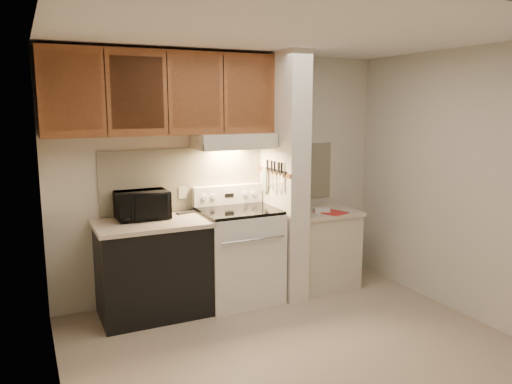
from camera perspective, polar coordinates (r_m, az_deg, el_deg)
floor at (r=4.34m, az=4.44°, el=-17.27°), size 3.60×3.60×0.00m
ceiling at (r=3.89m, az=4.96°, el=17.56°), size 3.60×3.60×0.00m
wall_back at (r=5.26m, az=-3.51°, el=1.95°), size 3.60×2.50×0.02m
wall_left at (r=3.42m, az=-22.49°, el=-3.20°), size 0.02×3.00×2.50m
wall_right at (r=5.06m, az=22.62°, el=0.87°), size 0.02×3.00×2.50m
backsplash at (r=5.25m, az=-3.46°, el=1.77°), size 2.60×0.02×0.63m
range_body at (r=5.12m, az=-1.96°, el=-7.33°), size 0.76×0.65×0.92m
oven_window at (r=4.83m, az=-0.46°, el=-7.89°), size 0.50×0.01×0.30m
oven_handle at (r=4.74m, az=-0.27°, el=-5.49°), size 0.65×0.02×0.02m
cooktop at (r=5.00m, az=-2.00°, el=-2.13°), size 0.74×0.64×0.03m
range_backguard at (r=5.24m, az=-3.24°, el=-0.30°), size 0.76×0.08×0.20m
range_display at (r=5.20m, az=-3.07°, el=-0.38°), size 0.10×0.01×0.04m
range_knob_left_outer at (r=5.10m, az=-5.96°, el=-0.62°), size 0.05×0.02×0.05m
range_knob_left_inner at (r=5.13m, az=-4.91°, el=-0.54°), size 0.05×0.02×0.05m
range_knob_right_inner at (r=5.27m, az=-1.24°, el=-0.23°), size 0.05×0.02×0.05m
range_knob_right_outer at (r=5.31m, az=-0.26°, el=-0.15°), size 0.05×0.02×0.05m
dishwasher_front at (r=4.88m, az=-11.65°, el=-8.75°), size 1.00×0.63×0.87m
left_countertop at (r=4.75m, az=-11.85°, el=-3.55°), size 1.04×0.67×0.04m
spoon_rest at (r=5.04m, az=-7.97°, el=-2.34°), size 0.22×0.10×0.01m
teal_jar at (r=4.90m, az=-15.17°, el=-2.40°), size 0.12×0.12×0.11m
outlet at (r=5.10m, az=-8.39°, el=-0.10°), size 0.08×0.01×0.12m
microwave at (r=4.84m, az=-12.88°, el=-1.47°), size 0.49×0.34×0.27m
partition_pillar at (r=5.16m, az=3.21°, el=1.80°), size 0.22×0.70×2.50m
pillar_trim at (r=5.10m, az=2.07°, el=2.27°), size 0.01×0.70×0.04m
knife_strip at (r=5.05m, az=2.27°, el=2.43°), size 0.02×0.42×0.04m
knife_blade_a at (r=4.92m, az=2.98°, el=1.05°), size 0.01×0.03×0.16m
knife_handle_a at (r=4.91m, az=2.94°, el=2.79°), size 0.02×0.02×0.10m
knife_blade_b at (r=4.99m, az=2.60°, el=1.05°), size 0.01×0.04×0.18m
knife_handle_b at (r=4.96m, az=2.65°, el=2.86°), size 0.02×0.02×0.10m
knife_blade_c at (r=5.07m, az=2.11°, el=1.08°), size 0.01×0.04×0.20m
knife_handle_c at (r=5.04m, az=2.15°, el=2.98°), size 0.02×0.02×0.10m
knife_blade_d at (r=5.14m, az=1.70°, el=1.43°), size 0.01×0.04×0.16m
knife_handle_d at (r=5.10m, az=1.81°, el=3.06°), size 0.02×0.02×0.10m
knife_blade_e at (r=5.21m, az=1.27°, el=1.45°), size 0.01×0.04×0.18m
knife_handle_e at (r=5.19m, az=1.31°, el=3.19°), size 0.02×0.02×0.10m
oven_mitt at (r=5.26m, az=1.06°, el=1.39°), size 0.03×0.10×0.24m
right_cab_base at (r=5.57m, az=7.31°, el=-6.55°), size 0.70×0.60×0.81m
right_countertop at (r=5.47m, az=7.41°, el=-2.28°), size 0.74×0.64×0.04m
red_folder at (r=5.36m, az=8.55°, el=-2.29°), size 0.32×0.37×0.01m
white_box at (r=5.35m, az=7.55°, el=-2.10°), size 0.19×0.16×0.04m
range_hood at (r=5.02m, az=-2.61°, el=5.87°), size 0.78×0.44×0.15m
hood_lip at (r=4.83m, az=-1.64°, el=5.18°), size 0.78×0.04×0.06m
upper_cabinets at (r=4.83m, az=-10.59°, el=11.02°), size 2.18×0.33×0.77m
cab_door_a at (r=4.52m, az=-20.28°, el=10.66°), size 0.46×0.01×0.63m
cab_gap_a at (r=4.56m, az=-16.81°, el=10.84°), size 0.01×0.01×0.73m
cab_door_b at (r=4.61m, az=-13.40°, el=10.97°), size 0.46×0.01×0.63m
cab_gap_b at (r=4.67m, az=-10.07°, el=11.07°), size 0.01×0.01×0.73m
cab_door_c at (r=4.75m, az=-6.84°, el=11.13°), size 0.46×0.01×0.63m
cab_gap_c at (r=4.84m, az=-3.73°, el=11.16°), size 0.01×0.01×0.73m
cab_door_d at (r=4.95m, az=-0.74°, el=11.15°), size 0.46×0.01×0.63m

